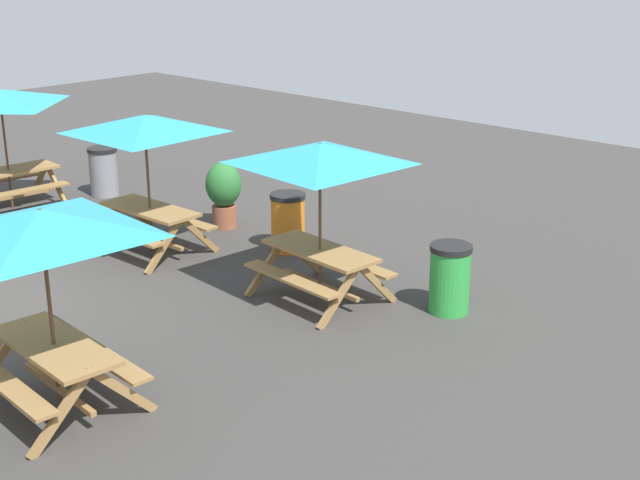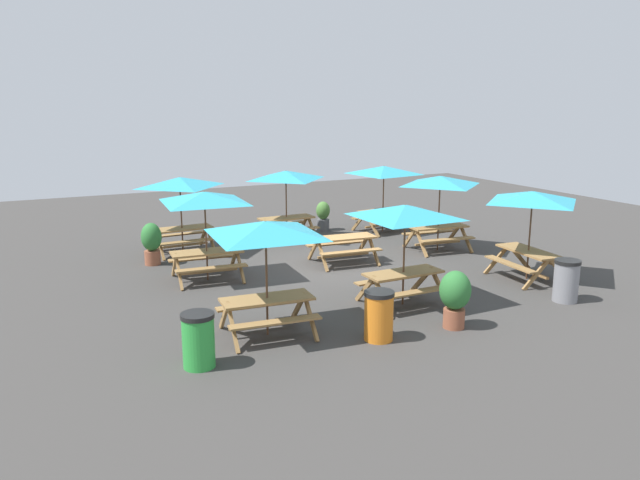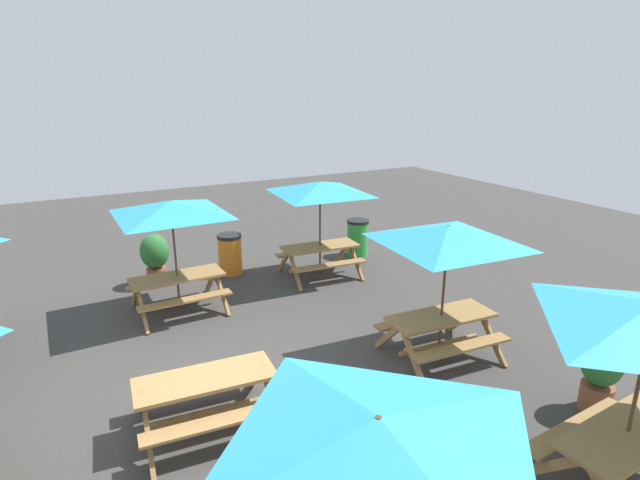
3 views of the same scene
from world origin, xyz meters
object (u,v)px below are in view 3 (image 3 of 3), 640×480
at_px(picnic_table_1, 320,195).
at_px(picnic_table_6, 172,216).
at_px(picnic_table_5, 206,390).
at_px(picnic_table_2, 447,244).
at_px(trash_bin_green, 358,237).
at_px(trash_bin_orange, 230,254).
at_px(potted_plant_0, 155,256).
at_px(potted_plant_2, 601,368).
at_px(picnic_table_8, 377,456).

relative_size(picnic_table_1, picnic_table_6, 1.00).
distance_m(picnic_table_5, picnic_table_6, 4.11).
height_order(picnic_table_2, trash_bin_green, picnic_table_2).
xyz_separation_m(picnic_table_1, picnic_table_5, (-3.97, -4.20, -1.43)).
bearing_deg(trash_bin_orange, picnic_table_6, -135.57).
bearing_deg(picnic_table_6, trash_bin_green, 12.96).
bearing_deg(trash_bin_orange, trash_bin_green, -5.21).
bearing_deg(picnic_table_5, picnic_table_2, 4.07).
relative_size(potted_plant_0, potted_plant_2, 1.00).
relative_size(picnic_table_5, potted_plant_0, 1.59).
bearing_deg(picnic_table_6, trash_bin_orange, 43.35).
bearing_deg(picnic_table_6, picnic_table_5, -98.93).
bearing_deg(potted_plant_2, picnic_table_8, -165.47).
distance_m(picnic_table_6, trash_bin_green, 5.44).
bearing_deg(picnic_table_1, picnic_table_6, -168.82).
distance_m(trash_bin_orange, potted_plant_0, 1.74).
height_order(picnic_table_6, potted_plant_0, picnic_table_6).
distance_m(picnic_table_6, trash_bin_orange, 2.71).
relative_size(picnic_table_6, potted_plant_0, 2.36).
bearing_deg(potted_plant_2, trash_bin_orange, 109.92).
bearing_deg(picnic_table_6, potted_plant_0, 92.65).
bearing_deg(picnic_table_1, trash_bin_orange, 151.57).
bearing_deg(trash_bin_green, picnic_table_5, -137.74).
height_order(picnic_table_2, potted_plant_2, picnic_table_2).
height_order(trash_bin_green, potted_plant_2, potted_plant_2).
distance_m(picnic_table_2, picnic_table_8, 4.97).
height_order(picnic_table_6, picnic_table_8, same).
bearing_deg(picnic_table_8, trash_bin_orange, 76.91).
relative_size(picnic_table_1, potted_plant_2, 2.36).
height_order(picnic_table_5, trash_bin_orange, trash_bin_orange).
height_order(picnic_table_8, potted_plant_2, picnic_table_8).
distance_m(trash_bin_orange, potted_plant_2, 8.11).
xyz_separation_m(picnic_table_6, potted_plant_2, (4.38, -6.04, -1.33)).
height_order(picnic_table_2, picnic_table_5, picnic_table_2).
distance_m(picnic_table_1, potted_plant_0, 4.01).
bearing_deg(potted_plant_2, potted_plant_0, 120.11).
xyz_separation_m(picnic_table_1, potted_plant_0, (-3.56, 1.32, -1.30)).
height_order(trash_bin_orange, trash_bin_green, same).
xyz_separation_m(picnic_table_5, trash_bin_orange, (2.14, 5.40, -0.07)).
xyz_separation_m(picnic_table_8, potted_plant_2, (4.62, 1.20, -1.33)).
relative_size(picnic_table_6, picnic_table_8, 1.21).
xyz_separation_m(picnic_table_1, trash_bin_orange, (-1.83, 1.20, -1.49)).
bearing_deg(trash_bin_green, potted_plant_0, 175.22).
relative_size(picnic_table_5, picnic_table_8, 0.82).
distance_m(picnic_table_5, trash_bin_green, 7.57).
xyz_separation_m(picnic_table_5, potted_plant_2, (4.91, -2.22, 0.10)).
bearing_deg(picnic_table_1, picnic_table_5, -128.55).
xyz_separation_m(picnic_table_1, potted_plant_2, (0.93, -6.43, -1.33)).
height_order(picnic_table_5, picnic_table_6, picnic_table_6).
bearing_deg(picnic_table_1, potted_plant_0, 164.49).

